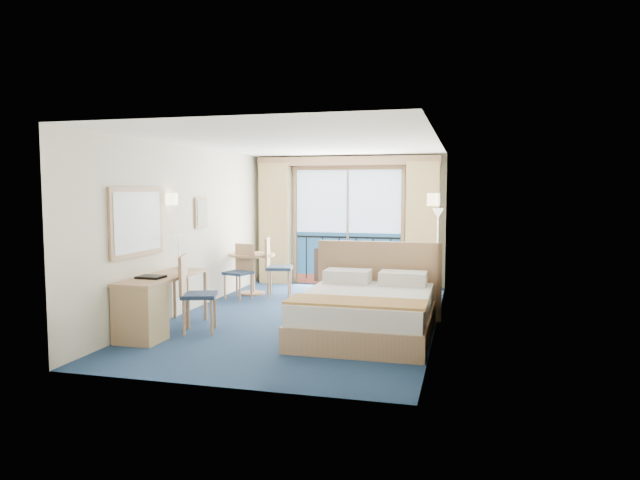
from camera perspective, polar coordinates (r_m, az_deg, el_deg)
The scene contains 22 objects.
floor at distance 8.98m, azimuth -1.45°, elevation -7.76°, with size 6.50×6.50×0.00m, color navy.
room_walls at distance 8.76m, azimuth -1.48°, elevation 3.66°, with size 4.04×6.54×2.72m.
balcony_door at distance 11.91m, azimuth 2.76°, elevation 0.95°, with size 2.36×0.03×2.52m.
curtain_left at distance 12.17m, azimuth -4.51°, elevation 1.65°, with size 0.65×0.22×2.55m, color #CEBD72.
curtain_right at distance 11.54m, azimuth 10.21°, elevation 1.41°, with size 0.65×0.22×2.55m, color #CEBD72.
pelmet at distance 11.78m, azimuth 2.71°, elevation 7.90°, with size 3.80×0.25×0.18m, color tan.
mirror at distance 8.20m, azimuth -17.83°, elevation 1.74°, with size 0.05×1.25×0.95m.
wall_print at distance 9.90m, azimuth -11.79°, elevation 2.68°, with size 0.04×0.42×0.52m.
sconce_left at distance 8.95m, azimuth -14.63°, elevation 3.99°, with size 0.18×0.18×0.18m, color #FFE8B2.
sconce_right at distance 8.28m, azimuth 11.28°, elevation 3.99°, with size 0.18×0.18×0.18m, color #FFE8B2.
bed at distance 7.88m, azimuth 4.71°, elevation -7.08°, with size 1.91×2.27×1.20m.
nightstand at distance 9.15m, azimuth 10.31°, elevation -5.86°, with size 0.41×0.39×0.54m, color #9F8654.
phone at distance 9.14m, azimuth 10.38°, elevation -3.88°, with size 0.20×0.15×0.09m, color silver.
armchair at distance 10.80m, azimuth 7.96°, elevation -3.80°, with size 0.72×0.75×0.68m, color #474E57.
floor_lamp at distance 10.94m, azimuth 11.70°, elevation 1.03°, with size 0.23×0.23×1.64m.
desk at distance 7.95m, azimuth -17.05°, elevation -6.41°, with size 0.58×1.69×0.79m.
desk_chair at distance 8.17m, azimuth -12.64°, elevation -4.79°, with size 0.59×0.59×1.08m.
folder at distance 8.07m, azimuth -16.56°, elevation -3.56°, with size 0.35×0.26×0.03m, color black.
desk_lamp at distance 8.84m, azimuth -13.97°, elevation -0.45°, with size 0.13×0.13×0.50m.
round_table at distance 10.95m, azimuth -6.79°, elevation -2.34°, with size 0.87×0.87×0.78m.
table_chair_a at distance 10.74m, azimuth -4.60°, elevation -2.31°, with size 0.57×0.57×1.10m.
table_chair_b at distance 10.58m, azimuth -7.90°, elevation -2.76°, with size 0.53×0.54×1.00m.
Camera 1 is at (2.41, -8.42, 1.98)m, focal length 32.00 mm.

